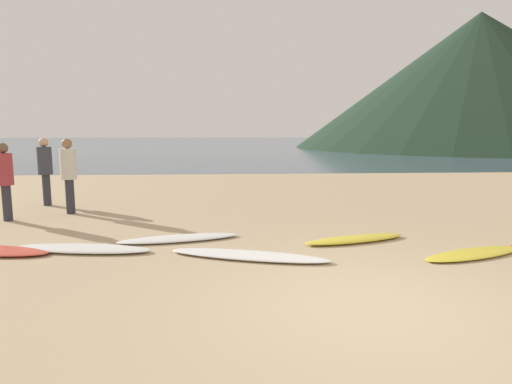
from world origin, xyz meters
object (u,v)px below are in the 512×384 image
Objects in this scene: person_2 at (68,170)px; surfboard_5 at (473,254)px; surfboard_4 at (355,239)px; surfboard_2 at (179,238)px; person_1 at (45,166)px; person_0 at (5,175)px; surfboard_1 at (82,249)px; surfboard_3 at (249,255)px.

surfboard_5 is at bearing -100.56° from person_2.
surfboard_4 is 6.94m from person_2.
surfboard_2 is 4.16m from person_2.
person_1 is 1.61m from person_2.
person_0 is 0.96× the size of person_2.
surfboard_1 is 1.20× the size of surfboard_5.
surfboard_1 is 1.31× the size of person_1.
person_2 is (1.05, -1.22, 0.00)m from person_1.
surfboard_3 is at bearing 158.72° from surfboard_5.
surfboard_1 is at bearing 154.40° from surfboard_5.
surfboard_4 is (1.98, 0.90, 0.00)m from surfboard_3.
person_0 is (-4.03, 2.00, 0.99)m from surfboard_2.
person_0 is at bearing 140.91° from surfboard_2.
surfboard_4 reaches higher than surfboard_2.
person_1 reaches higher than surfboard_1.
surfboard_1 is 1.37× the size of person_0.
surfboard_2 is 4.61m from person_0.
surfboard_3 is 2.18m from surfboard_4.
surfboard_5 is 9.54m from person_0.
surfboard_1 is at bearing -171.05° from surfboard_2.
surfboard_5 is at bearing 79.75° from person_1.
surfboard_2 is at bearing 30.64° from surfboard_1.
surfboard_4 is at bearing 79.81° from person_1.
surfboard_2 is at bearing 79.95° from person_0.
person_2 reaches higher than surfboard_4.
person_1 is at bearing 126.93° from surfboard_1.
person_2 is at bearing 141.28° from person_0.
surfboard_1 is 1.18× the size of surfboard_4.
person_0 is at bearing 18.95° from person_1.
surfboard_3 is at bearing -172.10° from surfboard_4.
surfboard_4 is at bearing 88.93° from person_0.
person_2 reaches higher than surfboard_5.
surfboard_3 is 1.30× the size of surfboard_4.
surfboard_2 is at bearing 145.68° from surfboard_5.
surfboard_4 is (4.76, 0.34, 0.00)m from surfboard_1.
surfboard_4 is 7.66m from person_0.
surfboard_3 is 1.32× the size of surfboard_5.
person_1 reaches higher than surfboard_2.
person_1 is at bearing 132.92° from surfboard_4.
surfboard_4 is 1.02× the size of surfboard_5.
surfboard_2 is at bearing -116.62° from person_2.
surfboard_1 reaches higher than surfboard_5.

